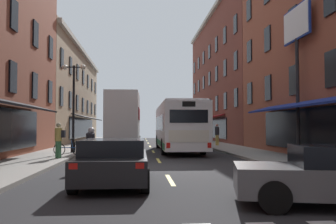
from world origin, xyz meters
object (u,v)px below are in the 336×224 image
object	(u,v)px
sedan_far	(130,136)
pedestrian_mid	(217,134)
bicycle_near	(69,149)
box_truck	(124,120)
sedan_mid	(114,161)
pedestrian_near	(59,139)
street_lamp_twin	(74,104)
motorcycle_rider	(91,151)
billboard_sign	(297,41)
transit_bus	(178,127)

from	to	relation	value
sedan_far	pedestrian_mid	size ratio (longest dim) A/B	2.58
bicycle_near	pedestrian_mid	xyz separation A→B (m)	(10.26, 9.98, 0.57)
box_truck	sedan_mid	world-z (taller)	box_truck
pedestrian_near	street_lamp_twin	distance (m)	4.48
pedestrian_mid	box_truck	bearing A→B (deg)	-61.81
sedan_far	street_lamp_twin	bearing A→B (deg)	-99.40
street_lamp_twin	bicycle_near	bearing A→B (deg)	-84.72
motorcycle_rider	street_lamp_twin	size ratio (longest dim) A/B	0.39
pedestrian_near	billboard_sign	bearing A→B (deg)	-89.55
billboard_sign	pedestrian_near	world-z (taller)	billboard_sign
transit_bus	sedan_far	distance (m)	15.87
billboard_sign	bicycle_near	world-z (taller)	billboard_sign
transit_bus	bicycle_near	world-z (taller)	transit_bus
transit_bus	bicycle_near	bearing A→B (deg)	-142.33
sedan_mid	motorcycle_rider	bearing A→B (deg)	106.81
motorcycle_rider	pedestrian_near	distance (m)	4.07
street_lamp_twin	pedestrian_mid	bearing A→B (deg)	35.49
pedestrian_near	street_lamp_twin	bearing A→B (deg)	3.30
sedan_mid	street_lamp_twin	world-z (taller)	street_lamp_twin
street_lamp_twin	box_truck	bearing A→B (deg)	67.60
box_truck	bicycle_near	bearing A→B (deg)	-105.40
billboard_sign	pedestrian_mid	size ratio (longest dim) A/B	4.31
motorcycle_rider	bicycle_near	size ratio (longest dim) A/B	1.23
sedan_mid	motorcycle_rider	xyz separation A→B (m)	(-1.17, 3.88, 0.03)
transit_bus	bicycle_near	size ratio (longest dim) A/B	6.67
street_lamp_twin	motorcycle_rider	bearing A→B (deg)	-74.70
sedan_mid	motorcycle_rider	distance (m)	4.05
sedan_far	motorcycle_rider	size ratio (longest dim) A/B	2.23
billboard_sign	pedestrian_mid	distance (m)	13.07
motorcycle_rider	street_lamp_twin	xyz separation A→B (m)	(-2.05, 7.50, 2.38)
sedan_far	pedestrian_near	xyz separation A→B (m)	(-2.93, -21.84, 0.33)
billboard_sign	sedan_far	bearing A→B (deg)	111.99
box_truck	sedan_far	world-z (taller)	box_truck
transit_bus	bicycle_near	distance (m)	8.17
billboard_sign	sedan_far	xyz separation A→B (m)	(-9.03, 22.35, -5.34)
box_truck	motorcycle_rider	bearing A→B (deg)	-92.90
transit_bus	sedan_far	bearing A→B (deg)	103.40
billboard_sign	motorcycle_rider	xyz separation A→B (m)	(-9.93, -3.00, -5.36)
transit_bus	sedan_mid	xyz separation A→B (m)	(-3.40, -13.82, -1.02)
sedan_far	bicycle_near	world-z (taller)	sedan_far
billboard_sign	pedestrian_near	distance (m)	12.97
bicycle_near	sedan_far	bearing A→B (deg)	82.37
bicycle_near	street_lamp_twin	size ratio (longest dim) A/B	0.32
pedestrian_mid	street_lamp_twin	world-z (taller)	street_lamp_twin
motorcycle_rider	pedestrian_mid	size ratio (longest dim) A/B	1.16
transit_bus	motorcycle_rider	bearing A→B (deg)	-114.70
box_truck	pedestrian_mid	distance (m)	7.84
box_truck	street_lamp_twin	bearing A→B (deg)	-112.40
box_truck	bicycle_near	xyz separation A→B (m)	(-2.54, -9.22, -1.71)
sedan_mid	pedestrian_near	distance (m)	8.06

